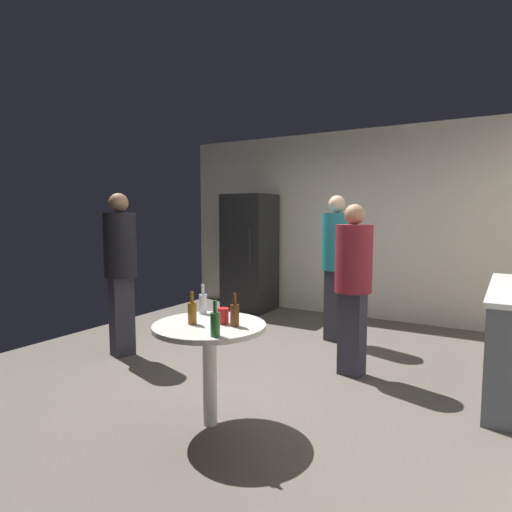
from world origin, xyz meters
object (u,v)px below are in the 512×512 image
at_px(plastic_cup_red, 223,316).
at_px(person_in_black_shirt, 120,261).
at_px(beer_bottle_green, 215,323).
at_px(beer_bottle_brown, 235,314).
at_px(beer_bottle_amber, 192,312).
at_px(beer_bottle_clear, 203,303).
at_px(foreground_table, 209,338).
at_px(person_in_teal_shirt, 336,256).
at_px(person_in_maroon_shirt, 353,277).
at_px(refrigerator, 250,253).

xyz_separation_m(plastic_cup_red, person_in_black_shirt, (-1.80, 0.70, 0.22)).
bearing_deg(plastic_cup_red, beer_bottle_green, -64.08).
bearing_deg(person_in_black_shirt, beer_bottle_brown, -2.29).
bearing_deg(beer_bottle_brown, person_in_black_shirt, 159.47).
distance_m(beer_bottle_amber, beer_bottle_clear, 0.32).
xyz_separation_m(foreground_table, beer_bottle_brown, (0.19, 0.04, 0.19)).
height_order(beer_bottle_green, person_in_teal_shirt, person_in_teal_shirt).
bearing_deg(person_in_maroon_shirt, refrigerator, -121.89).
height_order(foreground_table, person_in_maroon_shirt, person_in_maroon_shirt).
xyz_separation_m(beer_bottle_clear, person_in_black_shirt, (-1.49, 0.53, 0.19)).
xyz_separation_m(beer_bottle_amber, person_in_teal_shirt, (0.14, 2.49, 0.19)).
bearing_deg(person_in_maroon_shirt, beer_bottle_green, -3.87).
bearing_deg(person_in_maroon_shirt, person_in_teal_shirt, -143.91).
relative_size(foreground_table, person_in_teal_shirt, 0.47).
bearing_deg(refrigerator, beer_bottle_clear, -64.58).
xyz_separation_m(beer_bottle_brown, plastic_cup_red, (-0.11, 0.02, -0.03)).
xyz_separation_m(beer_bottle_brown, person_in_teal_shirt, (-0.15, 2.39, 0.19)).
xyz_separation_m(foreground_table, person_in_black_shirt, (-1.72, 0.76, 0.38)).
bearing_deg(refrigerator, beer_bottle_green, -61.62).
xyz_separation_m(beer_bottle_amber, person_in_maroon_shirt, (0.66, 1.52, 0.11)).
distance_m(foreground_table, plastic_cup_red, 0.19).
relative_size(refrigerator, person_in_maroon_shirt, 1.13).
relative_size(beer_bottle_brown, beer_bottle_clear, 1.00).
distance_m(beer_bottle_amber, person_in_black_shirt, 1.83).
bearing_deg(person_in_black_shirt, beer_bottle_green, -8.65).
bearing_deg(person_in_teal_shirt, refrigerator, -112.35).
distance_m(foreground_table, beer_bottle_amber, 0.22).
relative_size(beer_bottle_brown, person_in_black_shirt, 0.13).
height_order(foreground_table, beer_bottle_clear, beer_bottle_clear).
xyz_separation_m(foreground_table, beer_bottle_green, (0.22, -0.23, 0.19)).
height_order(plastic_cup_red, person_in_teal_shirt, person_in_teal_shirt).
relative_size(beer_bottle_clear, person_in_black_shirt, 0.13).
bearing_deg(foreground_table, beer_bottle_brown, 12.85).
relative_size(beer_bottle_green, beer_bottle_clear, 1.00).
bearing_deg(beer_bottle_brown, person_in_maroon_shirt, 75.26).
distance_m(beer_bottle_brown, person_in_maroon_shirt, 1.47).
xyz_separation_m(person_in_teal_shirt, person_in_black_shirt, (-1.76, -1.67, 0.00)).
distance_m(plastic_cup_red, person_in_black_shirt, 1.94).
relative_size(beer_bottle_brown, person_in_teal_shirt, 0.13).
xyz_separation_m(beer_bottle_green, beer_bottle_clear, (-0.45, 0.46, 0.00)).
bearing_deg(beer_bottle_brown, plastic_cup_red, 170.64).
relative_size(plastic_cup_red, person_in_teal_shirt, 0.06).
bearing_deg(refrigerator, person_in_maroon_shirt, -39.54).
xyz_separation_m(beer_bottle_brown, beer_bottle_green, (0.03, -0.27, 0.00)).
relative_size(refrigerator, beer_bottle_brown, 7.83).
bearing_deg(foreground_table, person_in_black_shirt, 156.27).
relative_size(beer_bottle_amber, plastic_cup_red, 2.09).
bearing_deg(beer_bottle_clear, foreground_table, -44.82).
distance_m(refrigerator, beer_bottle_brown, 3.80).
xyz_separation_m(beer_bottle_amber, beer_bottle_brown, (0.29, 0.10, 0.00)).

